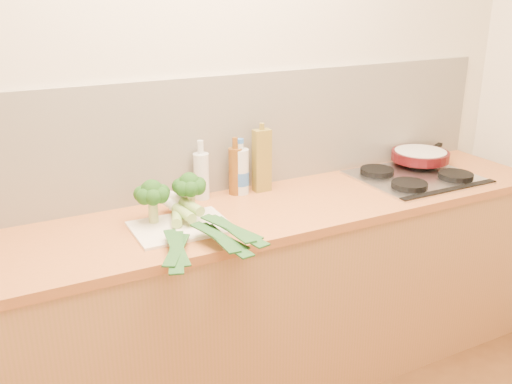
% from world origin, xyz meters
% --- Properties ---
extents(room_shell, '(3.50, 3.50, 3.50)m').
position_xyz_m(room_shell, '(0.00, 1.49, 1.17)').
color(room_shell, beige).
rests_on(room_shell, ground).
extents(counter, '(3.20, 0.62, 0.90)m').
position_xyz_m(counter, '(0.00, 1.20, 0.45)').
color(counter, '#B3764A').
rests_on(counter, ground).
extents(gas_hob, '(0.58, 0.50, 0.04)m').
position_xyz_m(gas_hob, '(1.02, 1.20, 0.91)').
color(gas_hob, silver).
rests_on(gas_hob, counter).
extents(chopping_board, '(0.38, 0.29, 0.01)m').
position_xyz_m(chopping_board, '(-0.25, 1.15, 0.91)').
color(chopping_board, white).
rests_on(chopping_board, counter).
extents(broccoli_left, '(0.14, 0.15, 0.18)m').
position_xyz_m(broccoli_left, '(-0.33, 1.24, 1.03)').
color(broccoli_left, tan).
rests_on(broccoli_left, chopping_board).
extents(broccoli_right, '(0.14, 0.14, 0.19)m').
position_xyz_m(broccoli_right, '(-0.17, 1.24, 1.04)').
color(broccoli_right, tan).
rests_on(broccoli_right, chopping_board).
extents(leek_front, '(0.29, 0.68, 0.04)m').
position_xyz_m(leek_front, '(-0.27, 1.14, 0.93)').
color(leek_front, white).
rests_on(leek_front, chopping_board).
extents(leek_mid, '(0.13, 0.66, 0.04)m').
position_xyz_m(leek_mid, '(-0.22, 1.10, 0.95)').
color(leek_mid, white).
rests_on(leek_mid, chopping_board).
extents(leek_back, '(0.17, 0.65, 0.04)m').
position_xyz_m(leek_back, '(-0.18, 1.11, 0.97)').
color(leek_back, white).
rests_on(leek_back, chopping_board).
extents(skillet, '(0.42, 0.30, 0.05)m').
position_xyz_m(skillet, '(1.17, 1.33, 0.96)').
color(skillet, '#440B0E').
rests_on(skillet, gas_hob).
extents(oil_tin, '(0.08, 0.05, 0.33)m').
position_xyz_m(oil_tin, '(0.25, 1.40, 1.05)').
color(oil_tin, olive).
rests_on(oil_tin, counter).
extents(glass_bottle, '(0.07, 0.07, 0.27)m').
position_xyz_m(glass_bottle, '(-0.04, 1.43, 1.01)').
color(glass_bottle, silver).
rests_on(glass_bottle, counter).
extents(amber_bottle, '(0.06, 0.06, 0.27)m').
position_xyz_m(amber_bottle, '(0.12, 1.42, 1.01)').
color(amber_bottle, brown).
rests_on(amber_bottle, counter).
extents(water_bottle, '(0.08, 0.08, 0.24)m').
position_xyz_m(water_bottle, '(0.14, 1.41, 1.00)').
color(water_bottle, silver).
rests_on(water_bottle, counter).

